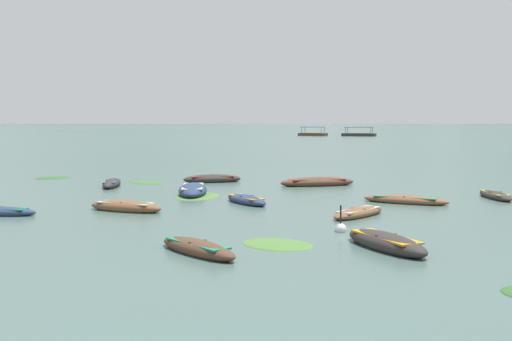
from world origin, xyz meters
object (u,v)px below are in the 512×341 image
(rowboat_8, at_px, (126,207))
(rowboat_13, at_px, (406,200))
(ferry_0, at_px, (359,134))
(rowboat_7, at_px, (112,183))
(rowboat_11, at_px, (359,213))
(rowboat_3, at_px, (246,200))
(ferry_1, at_px, (313,134))
(rowboat_0, at_px, (495,196))
(rowboat_9, at_px, (193,190))
(rowboat_1, at_px, (317,182))
(rowboat_10, at_px, (386,242))
(rowboat_2, at_px, (198,248))
(mooring_buoy, at_px, (341,229))
(rowboat_4, at_px, (212,179))

(rowboat_8, xyz_separation_m, rowboat_13, (11.88, 4.11, -0.03))
(ferry_0, bearing_deg, rowboat_7, -98.10)
(rowboat_7, height_order, rowboat_11, rowboat_7)
(rowboat_3, distance_m, rowboat_8, 5.54)
(ferry_1, bearing_deg, rowboat_7, -92.57)
(rowboat_8, bearing_deg, rowboat_0, 21.61)
(rowboat_3, height_order, rowboat_9, rowboat_9)
(rowboat_1, height_order, rowboat_11, rowboat_1)
(rowboat_1, bearing_deg, rowboat_3, -109.82)
(rowboat_8, height_order, rowboat_10, rowboat_10)
(rowboat_0, xyz_separation_m, ferry_0, (-3.03, 126.19, 0.31))
(rowboat_8, bearing_deg, ferry_0, 84.25)
(rowboat_3, relative_size, ferry_1, 0.38)
(rowboat_3, bearing_deg, ferry_1, 91.40)
(rowboat_8, relative_size, ferry_0, 0.40)
(rowboat_2, relative_size, mooring_buoy, 2.96)
(rowboat_7, relative_size, ferry_1, 0.49)
(rowboat_11, relative_size, rowboat_13, 0.81)
(rowboat_7, xyz_separation_m, mooring_buoy, (13.15, -12.56, -0.07))
(rowboat_2, distance_m, rowboat_3, 10.53)
(rowboat_1, distance_m, ferry_1, 123.91)
(rowboat_0, bearing_deg, rowboat_10, -116.00)
(rowboat_1, height_order, rowboat_4, rowboat_1)
(rowboat_13, xyz_separation_m, mooring_buoy, (-2.94, -7.59, -0.05))
(ferry_0, relative_size, ferry_1, 1.13)
(rowboat_3, bearing_deg, rowboat_1, 70.18)
(rowboat_7, relative_size, rowboat_11, 1.19)
(rowboat_2, xyz_separation_m, rowboat_3, (-0.28, 10.53, -0.00))
(rowboat_7, xyz_separation_m, rowboat_13, (16.09, -4.96, -0.02))
(rowboat_2, xyz_separation_m, rowboat_10, (5.34, 1.41, 0.03))
(rowboat_13, bearing_deg, rowboat_10, -99.03)
(rowboat_11, bearing_deg, rowboat_10, -84.14)
(rowboat_3, distance_m, rowboat_11, 5.86)
(rowboat_1, xyz_separation_m, rowboat_13, (4.31, -7.02, -0.05))
(rowboat_0, xyz_separation_m, rowboat_1, (-8.83, 4.64, 0.06))
(rowboat_4, distance_m, mooring_buoy, 17.65)
(rowboat_0, xyz_separation_m, mooring_buoy, (-7.46, -9.98, -0.04))
(rowboat_10, distance_m, rowboat_13, 10.33)
(rowboat_1, xyz_separation_m, rowboat_8, (-7.57, -11.13, -0.02))
(rowboat_9, bearing_deg, rowboat_7, 150.66)
(rowboat_1, height_order, rowboat_2, rowboat_1)
(rowboat_0, height_order, ferry_1, ferry_1)
(rowboat_1, distance_m, ferry_0, 121.69)
(rowboat_8, height_order, rowboat_13, rowboat_8)
(rowboat_4, distance_m, rowboat_7, 6.15)
(rowboat_10, bearing_deg, rowboat_0, 64.00)
(rowboat_2, bearing_deg, mooring_buoy, 45.05)
(rowboat_2, bearing_deg, rowboat_8, 123.25)
(rowboat_1, bearing_deg, rowboat_11, -79.52)
(rowboat_9, xyz_separation_m, rowboat_13, (10.48, -1.81, -0.07))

